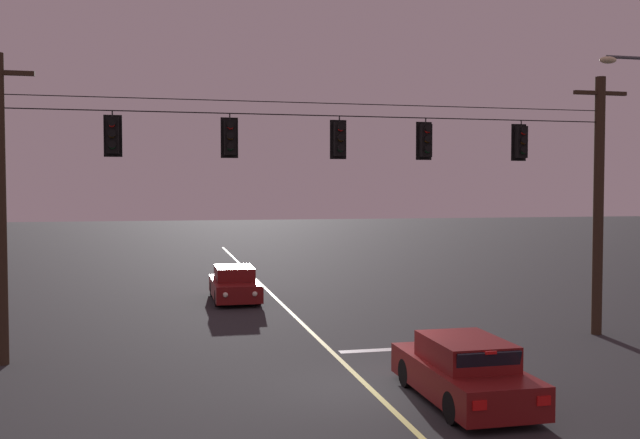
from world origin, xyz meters
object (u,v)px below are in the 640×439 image
object	(u,v)px
traffic_light_rightmost	(521,142)
traffic_light_right_inner	(426,140)
traffic_light_centre	(340,139)
traffic_light_leftmost	(112,135)
traffic_light_left_inner	(230,137)
car_oncoming_lead	(234,285)
car_waiting_near_lane	(464,372)

from	to	relation	value
traffic_light_rightmost	traffic_light_right_inner	bearing A→B (deg)	180.00
traffic_light_centre	traffic_light_rightmost	size ratio (longest dim) A/B	1.00
traffic_light_leftmost	traffic_light_left_inner	size ratio (longest dim) A/B	1.00
traffic_light_rightmost	car_oncoming_lead	world-z (taller)	traffic_light_rightmost
traffic_light_left_inner	traffic_light_centre	distance (m)	3.11
traffic_light_rightmost	car_waiting_near_lane	size ratio (longest dim) A/B	0.28
car_waiting_near_lane	traffic_light_rightmost	bearing A→B (deg)	52.15
traffic_light_rightmost	car_oncoming_lead	size ratio (longest dim) A/B	0.28
traffic_light_centre	traffic_light_right_inner	xyz separation A→B (m)	(2.61, 0.00, 0.00)
traffic_light_leftmost	traffic_light_right_inner	xyz separation A→B (m)	(8.83, 0.00, 0.00)
traffic_light_left_inner	traffic_light_centre	world-z (taller)	same
traffic_light_centre	traffic_light_right_inner	bearing A→B (deg)	0.00
traffic_light_right_inner	car_oncoming_lead	world-z (taller)	traffic_light_right_inner
traffic_light_right_inner	car_waiting_near_lane	bearing A→B (deg)	-102.88
car_oncoming_lead	traffic_light_centre	bearing A→B (deg)	-77.32
traffic_light_centre	car_waiting_near_lane	distance (m)	7.85
traffic_light_right_inner	car_oncoming_lead	xyz separation A→B (m)	(-4.70, 9.28, -5.35)
traffic_light_centre	traffic_light_left_inner	bearing A→B (deg)	180.00
traffic_light_leftmost	car_waiting_near_lane	bearing A→B (deg)	-36.54
traffic_light_leftmost	car_oncoming_lead	bearing A→B (deg)	66.01
car_waiting_near_lane	car_oncoming_lead	distance (m)	15.27
traffic_light_leftmost	traffic_light_rightmost	xyz separation A→B (m)	(11.90, 0.00, 0.00)
traffic_light_rightmost	car_oncoming_lead	bearing A→B (deg)	129.92
traffic_light_rightmost	traffic_light_left_inner	bearing A→B (deg)	180.00
traffic_light_leftmost	traffic_light_centre	distance (m)	6.22
traffic_light_centre	car_oncoming_lead	size ratio (longest dim) A/B	0.28
traffic_light_left_inner	car_oncoming_lead	size ratio (longest dim) A/B	0.28
traffic_light_leftmost	traffic_light_centre	xyz separation A→B (m)	(6.22, 0.00, 0.00)
traffic_light_right_inner	traffic_light_centre	bearing A→B (deg)	180.00
traffic_light_left_inner	traffic_light_right_inner	world-z (taller)	same
traffic_light_centre	traffic_light_right_inner	size ratio (longest dim) A/B	1.00
traffic_light_rightmost	car_oncoming_lead	xyz separation A→B (m)	(-7.77, 9.28, -5.35)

